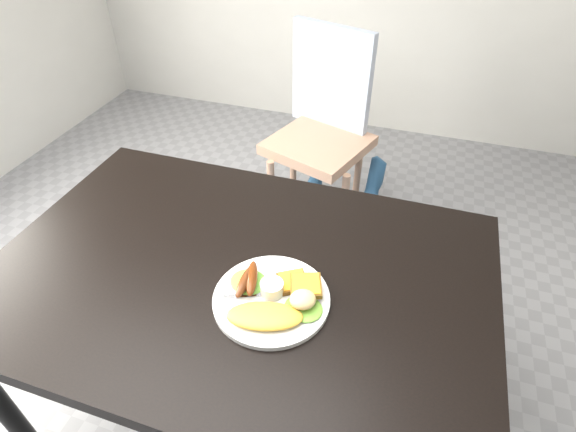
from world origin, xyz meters
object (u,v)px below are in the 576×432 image
at_px(dining_chair, 318,145).
at_px(plate, 271,299).
at_px(person, 319,140).
at_px(dining_table, 240,275).

xyz_separation_m(dining_chair, plate, (0.20, -1.18, 0.31)).
bearing_deg(person, dining_chair, -80.13).
height_order(dining_table, person, person).
bearing_deg(dining_table, dining_chair, 94.54).
xyz_separation_m(dining_table, dining_chair, (-0.09, 1.12, -0.28)).
bearing_deg(plate, dining_table, 147.76).
bearing_deg(dining_chair, plate, -61.75).
relative_size(dining_chair, plate, 1.58).
relative_size(dining_table, plate, 4.58).
distance_m(person, plate, 0.56).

